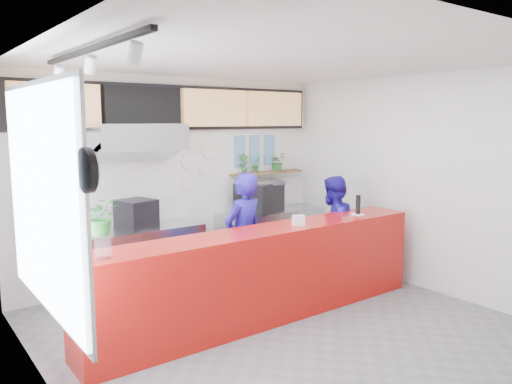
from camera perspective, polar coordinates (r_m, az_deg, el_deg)
floor at (r=5.92m, az=3.40°, el=-15.42°), size 5.00×5.00×0.00m
ceiling at (r=5.45m, az=3.68°, el=14.82°), size 5.00×5.00×0.00m
wall_back at (r=7.55m, az=-8.80°, el=1.51°), size 5.00×0.00×5.00m
wall_left at (r=4.34m, az=-22.62°, el=-4.01°), size 0.00×5.00×5.00m
wall_right at (r=7.34m, az=18.61°, el=0.98°), size 0.00×5.00×5.00m
service_counter at (r=6.01m, az=0.96°, el=-9.41°), size 4.50×0.60×1.10m
cream_band at (r=7.50m, az=-8.96°, el=9.88°), size 5.00×0.02×0.80m
prep_bench at (r=7.15m, az=-13.19°, el=-7.58°), size 1.80×0.60×0.90m
panini_oven at (r=7.00m, az=-13.51°, el=-2.48°), size 0.54×0.54×0.40m
extraction_hood at (r=6.84m, az=-13.49°, el=6.15°), size 1.20×0.70×0.35m
hood_lip at (r=6.85m, az=-13.44°, el=4.48°), size 1.20×0.69×0.31m
right_bench at (r=8.30m, az=1.57°, el=-5.16°), size 1.80×0.60×0.90m
espresso_machine at (r=8.04m, az=0.40°, el=-0.58°), size 0.89×0.78×0.48m
espresso_tray at (r=8.00m, az=0.40°, el=1.13°), size 0.81×0.66×0.07m
herb_shelf at (r=8.34m, az=1.29°, el=2.23°), size 1.40×0.18×0.04m
menu_board_far_left at (r=6.75m, az=-21.92°, el=9.16°), size 1.10×0.10×0.55m
menu_board_mid_left at (r=7.14m, az=-12.78°, el=9.46°), size 1.10×0.10×0.55m
menu_board_mid_right at (r=7.68m, az=-4.75°, el=9.53°), size 1.10×0.10×0.55m
menu_board_far_right at (r=8.36m, az=2.11°, el=9.45°), size 1.10×0.10×0.55m
soffit at (r=7.47m, az=-8.84°, el=9.50°), size 4.80×0.04×0.65m
window_pane at (r=4.60m, az=-23.32°, el=-0.86°), size 0.04×2.20×1.90m
window_frame at (r=4.61m, az=-23.07°, el=-0.83°), size 0.03×2.30×2.00m
wall_clock_rim at (r=3.41m, az=-18.75°, el=2.35°), size 0.05×0.30×0.30m
wall_clock_face at (r=3.42m, az=-18.28°, el=2.39°), size 0.02×0.26×0.26m
track_rail at (r=4.40m, az=-18.47°, el=15.22°), size 0.05×2.40×0.04m
dec_plate_a at (r=7.57m, az=-7.74°, el=3.45°), size 0.24×0.03×0.24m
dec_plate_b at (r=7.73m, az=-5.78°, el=2.83°), size 0.24×0.03×0.24m
dec_plate_c at (r=7.60m, az=-7.69°, el=1.20°), size 0.24×0.03×0.24m
dec_plate_d at (r=7.74m, az=-5.48°, el=4.70°), size 0.24×0.03×0.24m
photo_frame_a at (r=8.07m, az=-1.87°, el=5.59°), size 0.20×0.02×0.25m
photo_frame_b at (r=8.24m, az=-0.15°, el=5.65°), size 0.20×0.02×0.25m
photo_frame_c at (r=8.42m, az=1.50°, el=5.70°), size 0.20×0.02×0.25m
photo_frame_d at (r=8.08m, az=-1.86°, el=3.82°), size 0.20×0.02×0.25m
photo_frame_e at (r=8.26m, az=-0.15°, el=3.92°), size 0.20×0.02×0.25m
photo_frame_f at (r=8.44m, az=1.49°, el=4.01°), size 0.20×0.02×0.25m
staff_center at (r=6.52m, az=-1.42°, el=-5.25°), size 0.69×0.52×1.70m
staff_right at (r=7.33m, az=8.70°, el=-4.34°), size 0.88×0.76×1.58m
herb_a at (r=8.04m, az=-1.38°, el=3.30°), size 0.20×0.17×0.32m
herb_b at (r=8.18m, az=0.02°, el=3.20°), size 0.17×0.14×0.27m
herb_c at (r=8.45m, az=2.43°, el=3.48°), size 0.32×0.29×0.30m
glass_vase at (r=4.85m, az=-17.09°, el=-6.19°), size 0.19×0.19×0.19m
basil_vase at (r=4.79m, az=-17.25°, el=-2.68°), size 0.38×0.34×0.35m
napkin_holder at (r=6.09m, az=4.88°, el=-3.25°), size 0.16×0.13×0.12m
white_plate at (r=6.89m, az=11.55°, el=-2.52°), size 0.24×0.24×0.01m
pepper_mill at (r=6.86m, az=11.59°, el=-1.41°), size 0.08×0.08×0.26m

